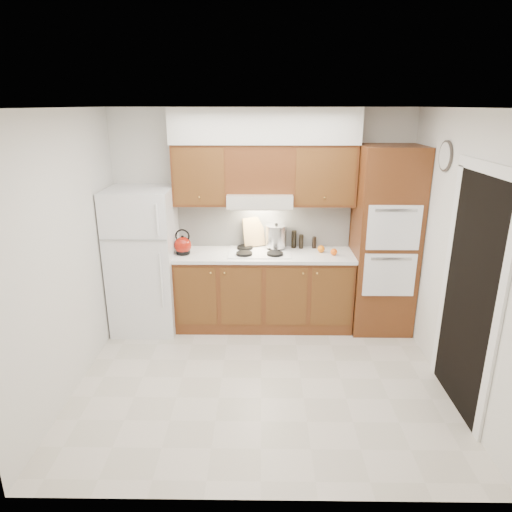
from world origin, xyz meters
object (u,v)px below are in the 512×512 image
at_px(oven_cabinet, 384,241).
at_px(kettle, 183,245).
at_px(fridge, 144,260).
at_px(stock_pot, 276,236).

relative_size(oven_cabinet, kettle, 10.85).
height_order(oven_cabinet, kettle, oven_cabinet).
relative_size(fridge, kettle, 8.48).
bearing_deg(kettle, stock_pot, 28.35).
xyz_separation_m(oven_cabinet, stock_pot, (-1.27, 0.18, 0.00)).
bearing_deg(stock_pot, fridge, -172.28).
bearing_deg(fridge, oven_cabinet, 0.70).
xyz_separation_m(fridge, kettle, (0.47, -0.00, 0.19)).
xyz_separation_m(fridge, stock_pot, (1.58, 0.21, 0.24)).
height_order(fridge, kettle, fridge).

